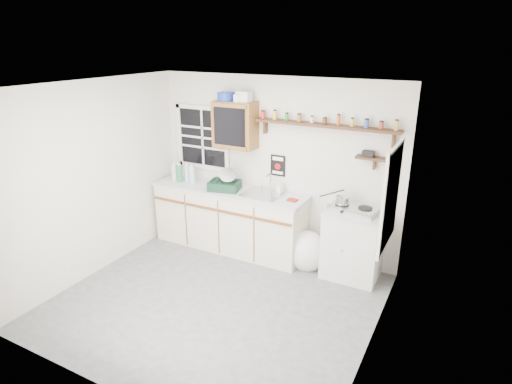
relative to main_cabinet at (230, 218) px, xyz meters
The scene contains 18 objects.
room 1.63m from the main_cabinet, 65.77° to the right, with size 3.64×3.24×2.54m.
main_cabinet is the anchor object (origin of this frame).
right_cabinet 1.84m from the main_cabinet, ahead, with size 0.73×0.57×0.91m.
sink 0.71m from the main_cabinet, ahead, with size 0.52×0.44×0.29m.
upper_cabinet 1.37m from the main_cabinet, 76.32° to the left, with size 0.60×0.32×0.65m.
upper_cabinet_clutter 1.75m from the main_cabinet, 84.44° to the left, with size 0.50×0.24×0.14m.
spice_shelf 1.98m from the main_cabinet, ahead, with size 1.91×0.18×0.35m.
secondary_shelf 2.25m from the main_cabinet, ahead, with size 0.45×0.16×0.24m.
warning_sign 1.08m from the main_cabinet, 24.36° to the left, with size 0.22×0.02×0.30m.
window_back 1.28m from the main_cabinet, 155.10° to the left, with size 0.93×0.03×0.98m.
window_right 2.68m from the main_cabinet, 17.55° to the right, with size 0.03×0.78×1.08m.
water_bottles 0.98m from the main_cabinet, behind, with size 0.37×0.17×0.29m.
dish_rack 0.56m from the main_cabinet, 110.61° to the right, with size 0.49×0.41×0.32m.
soap_bottle 0.92m from the main_cabinet, 14.10° to the left, with size 0.08×0.08×0.17m, color silver.
rag 1.10m from the main_cabinet, ahead, with size 0.13×0.11×0.02m, color maroon.
hotplate 1.88m from the main_cabinet, ahead, with size 0.62×0.39×0.08m.
saucepan 1.76m from the main_cabinet, ahead, with size 0.42×0.19×0.18m.
trash_bag 1.26m from the main_cabinet, ahead, with size 0.48×0.44×0.55m.
Camera 1 is at (2.45, -3.64, 2.95)m, focal length 30.00 mm.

